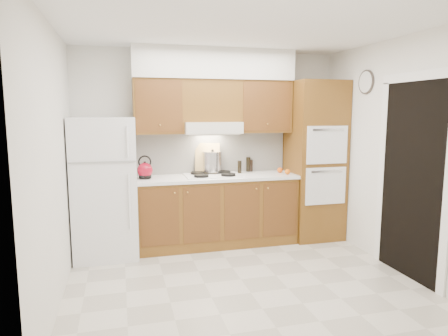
# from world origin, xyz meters

# --- Properties ---
(floor) EXTENTS (3.60, 3.60, 0.00)m
(floor) POSITION_xyz_m (0.00, 0.00, 0.00)
(floor) COLOR beige
(floor) RESTS_ON ground
(ceiling) EXTENTS (3.60, 3.60, 0.00)m
(ceiling) POSITION_xyz_m (0.00, 0.00, 2.60)
(ceiling) COLOR white
(ceiling) RESTS_ON wall_back
(wall_back) EXTENTS (3.60, 0.02, 2.60)m
(wall_back) POSITION_xyz_m (0.00, 1.50, 1.30)
(wall_back) COLOR white
(wall_back) RESTS_ON floor
(wall_left) EXTENTS (0.02, 3.00, 2.60)m
(wall_left) POSITION_xyz_m (-1.80, 0.00, 1.30)
(wall_left) COLOR white
(wall_left) RESTS_ON floor
(wall_right) EXTENTS (0.02, 3.00, 2.60)m
(wall_right) POSITION_xyz_m (1.80, 0.00, 1.30)
(wall_right) COLOR white
(wall_right) RESTS_ON floor
(fridge) EXTENTS (0.75, 0.72, 1.72)m
(fridge) POSITION_xyz_m (-1.41, 1.14, 0.86)
(fridge) COLOR white
(fridge) RESTS_ON floor
(base_cabinets) EXTENTS (2.11, 0.60, 0.90)m
(base_cabinets) POSITION_xyz_m (0.02, 1.20, 0.45)
(base_cabinets) COLOR brown
(base_cabinets) RESTS_ON floor
(countertop) EXTENTS (2.13, 0.62, 0.04)m
(countertop) POSITION_xyz_m (0.03, 1.19, 0.92)
(countertop) COLOR white
(countertop) RESTS_ON base_cabinets
(backsplash) EXTENTS (2.11, 0.03, 0.56)m
(backsplash) POSITION_xyz_m (0.02, 1.49, 1.22)
(backsplash) COLOR white
(backsplash) RESTS_ON countertop
(oven_cabinet) EXTENTS (0.70, 0.65, 2.20)m
(oven_cabinet) POSITION_xyz_m (1.44, 1.18, 1.10)
(oven_cabinet) COLOR brown
(oven_cabinet) RESTS_ON floor
(upper_cab_left) EXTENTS (0.63, 0.33, 0.70)m
(upper_cab_left) POSITION_xyz_m (-0.71, 1.33, 1.85)
(upper_cab_left) COLOR brown
(upper_cab_left) RESTS_ON wall_back
(upper_cab_right) EXTENTS (0.73, 0.33, 0.70)m
(upper_cab_right) POSITION_xyz_m (0.72, 1.33, 1.85)
(upper_cab_right) COLOR brown
(upper_cab_right) RESTS_ON wall_back
(range_hood) EXTENTS (0.75, 0.45, 0.15)m
(range_hood) POSITION_xyz_m (-0.02, 1.27, 1.57)
(range_hood) COLOR silver
(range_hood) RESTS_ON wall_back
(upper_cab_over_hood) EXTENTS (0.75, 0.33, 0.55)m
(upper_cab_over_hood) POSITION_xyz_m (-0.02, 1.33, 1.92)
(upper_cab_over_hood) COLOR brown
(upper_cab_over_hood) RESTS_ON range_hood
(soffit) EXTENTS (2.13, 0.36, 0.40)m
(soffit) POSITION_xyz_m (0.03, 1.32, 2.40)
(soffit) COLOR silver
(soffit) RESTS_ON wall_back
(cooktop) EXTENTS (0.74, 0.50, 0.01)m
(cooktop) POSITION_xyz_m (-0.02, 1.21, 0.95)
(cooktop) COLOR white
(cooktop) RESTS_ON countertop
(doorway) EXTENTS (0.02, 0.90, 2.10)m
(doorway) POSITION_xyz_m (1.79, -0.35, 1.05)
(doorway) COLOR black
(doorway) RESTS_ON floor
(wall_clock) EXTENTS (0.02, 0.30, 0.30)m
(wall_clock) POSITION_xyz_m (1.79, 0.55, 2.15)
(wall_clock) COLOR #3F3833
(wall_clock) RESTS_ON wall_right
(kettle) EXTENTS (0.25, 0.25, 0.20)m
(kettle) POSITION_xyz_m (-0.91, 1.19, 1.05)
(kettle) COLOR maroon
(kettle) RESTS_ON countertop
(cutting_board) EXTENTS (0.35, 0.21, 0.44)m
(cutting_board) POSITION_xyz_m (-0.06, 1.40, 1.14)
(cutting_board) COLOR tan
(cutting_board) RESTS_ON countertop
(stock_pot) EXTENTS (0.29, 0.29, 0.27)m
(stock_pot) POSITION_xyz_m (0.01, 1.39, 1.10)
(stock_pot) COLOR #B0AFB4
(stock_pot) RESTS_ON cooktop
(condiment_a) EXTENTS (0.07, 0.07, 0.21)m
(condiment_a) POSITION_xyz_m (0.55, 1.45, 1.04)
(condiment_a) COLOR black
(condiment_a) RESTS_ON countertop
(condiment_b) EXTENTS (0.07, 0.07, 0.17)m
(condiment_b) POSITION_xyz_m (0.39, 1.34, 1.03)
(condiment_b) COLOR black
(condiment_b) RESTS_ON countertop
(condiment_c) EXTENTS (0.07, 0.07, 0.17)m
(condiment_c) POSITION_xyz_m (0.58, 1.45, 1.02)
(condiment_c) COLOR black
(condiment_c) RESTS_ON countertop
(orange_near) EXTENTS (0.08, 0.08, 0.07)m
(orange_near) POSITION_xyz_m (0.98, 1.06, 0.98)
(orange_near) COLOR orange
(orange_near) RESTS_ON countertop
(orange_far) EXTENTS (0.10, 0.10, 0.08)m
(orange_far) POSITION_xyz_m (0.94, 1.22, 0.98)
(orange_far) COLOR #F9600D
(orange_far) RESTS_ON countertop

